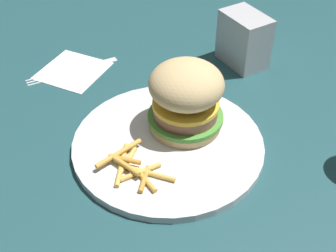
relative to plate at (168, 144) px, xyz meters
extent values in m
plane|color=#1E474C|center=(-0.01, 0.03, -0.01)|extent=(1.60, 1.60, 0.00)
cylinder|color=silver|center=(0.00, 0.00, 0.00)|extent=(0.28, 0.28, 0.01)
cylinder|color=tan|center=(0.04, -0.02, 0.01)|extent=(0.11, 0.11, 0.01)
cylinder|color=#4C9338|center=(0.04, -0.02, 0.02)|extent=(0.12, 0.12, 0.01)
cylinder|color=#8E5B47|center=(0.04, -0.02, 0.04)|extent=(0.10, 0.10, 0.02)
cylinder|color=yellow|center=(0.04, -0.02, 0.05)|extent=(0.10, 0.10, 0.01)
ellipsoid|color=tan|center=(0.04, -0.02, 0.08)|extent=(0.11, 0.11, 0.06)
cylinder|color=#E5B251|center=(-0.06, 0.06, 0.01)|extent=(0.08, 0.01, 0.01)
cylinder|color=#E5B251|center=(-0.05, 0.05, 0.01)|extent=(0.05, 0.02, 0.01)
cylinder|color=gold|center=(-0.08, 0.02, 0.01)|extent=(0.04, 0.04, 0.01)
cylinder|color=#E5B251|center=(-0.07, 0.02, 0.01)|extent=(0.02, 0.08, 0.01)
cylinder|color=gold|center=(-0.08, 0.02, 0.01)|extent=(0.05, 0.01, 0.01)
cylinder|color=#E5B251|center=(-0.07, 0.02, 0.01)|extent=(0.04, 0.05, 0.01)
cylinder|color=gold|center=(-0.07, 0.05, 0.02)|extent=(0.03, 0.04, 0.01)
cylinder|color=gold|center=(-0.05, 0.06, 0.02)|extent=(0.07, 0.05, 0.01)
cylinder|color=gold|center=(-0.06, 0.05, 0.02)|extent=(0.01, 0.05, 0.01)
cube|color=white|center=(0.18, 0.20, -0.01)|extent=(0.14, 0.14, 0.00)
cube|color=silver|center=(0.20, 0.18, 0.00)|extent=(0.08, 0.10, 0.00)
cube|color=silver|center=(0.15, 0.24, 0.00)|extent=(0.04, 0.04, 0.00)
cylinder|color=silver|center=(0.14, 0.27, 0.00)|extent=(0.02, 0.02, 0.00)
cylinder|color=silver|center=(0.14, 0.26, 0.00)|extent=(0.02, 0.02, 0.00)
cylinder|color=silver|center=(0.13, 0.26, 0.00)|extent=(0.02, 0.02, 0.00)
cube|color=#B7BABF|center=(0.25, -0.10, 0.04)|extent=(0.11, 0.10, 0.10)
camera|label=1|loc=(-0.49, -0.07, 0.46)|focal=48.21mm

